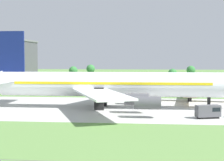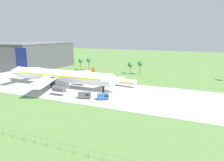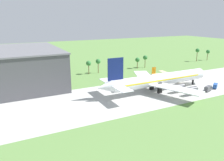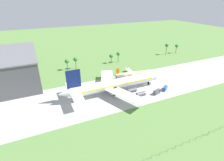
{
  "view_description": "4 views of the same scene",
  "coord_description": "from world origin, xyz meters",
  "px_view_note": "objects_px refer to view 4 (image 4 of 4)",
  "views": [
    {
      "loc": [
        -15.93,
        -91.19,
        13.44
      ],
      "look_at": [
        -24.71,
        -1.16,
        7.39
      ],
      "focal_mm": 55.0,
      "sensor_mm": 36.0,
      "label": 1
    },
    {
      "loc": [
        47.91,
        -94.26,
        27.92
      ],
      "look_at": [
        5.26,
        -1.16,
        6.39
      ],
      "focal_mm": 35.0,
      "sensor_mm": 36.0,
      "label": 2
    },
    {
      "loc": [
        -101.03,
        -92.16,
        38.53
      ],
      "look_at": [
        -54.68,
        -1.16,
        9.61
      ],
      "focal_mm": 35.0,
      "sensor_mm": 36.0,
      "label": 3
    },
    {
      "loc": [
        -70.52,
        -92.68,
        57.5
      ],
      "look_at": [
        -25.54,
        5.0,
        6.0
      ],
      "focal_mm": 28.0,
      "sensor_mm": 36.0,
      "label": 4
    }
  ],
  "objects_px": {
    "no_stopping_sign": "(208,134)",
    "terminal_building": "(11,68)",
    "baggage_tug": "(157,92)",
    "fuel_truck": "(165,88)",
    "regional_aircraft": "(133,74)",
    "jet_airliner": "(115,84)"
  },
  "relations": [
    {
      "from": "fuel_truck",
      "to": "terminal_building",
      "type": "relative_size",
      "value": 0.09
    },
    {
      "from": "jet_airliner",
      "to": "baggage_tug",
      "type": "bearing_deg",
      "value": -28.71
    },
    {
      "from": "jet_airliner",
      "to": "terminal_building",
      "type": "bearing_deg",
      "value": 142.18
    },
    {
      "from": "baggage_tug",
      "to": "fuel_truck",
      "type": "relative_size",
      "value": 1.1
    },
    {
      "from": "no_stopping_sign",
      "to": "regional_aircraft",
      "type": "bearing_deg",
      "value": 87.88
    },
    {
      "from": "no_stopping_sign",
      "to": "terminal_building",
      "type": "xyz_separation_m",
      "value": [
        -82.88,
        102.18,
        9.81
      ]
    },
    {
      "from": "regional_aircraft",
      "to": "terminal_building",
      "type": "bearing_deg",
      "value": 159.81
    },
    {
      "from": "regional_aircraft",
      "to": "fuel_truck",
      "type": "xyz_separation_m",
      "value": [
        8.63,
        -27.88,
        -1.47
      ]
    },
    {
      "from": "jet_airliner",
      "to": "baggage_tug",
      "type": "height_order",
      "value": "jet_airliner"
    },
    {
      "from": "no_stopping_sign",
      "to": "terminal_building",
      "type": "height_order",
      "value": "terminal_building"
    },
    {
      "from": "terminal_building",
      "to": "fuel_truck",
      "type": "bearing_deg",
      "value": -32.22
    },
    {
      "from": "fuel_truck",
      "to": "no_stopping_sign",
      "type": "relative_size",
      "value": 3.13
    },
    {
      "from": "regional_aircraft",
      "to": "fuel_truck",
      "type": "height_order",
      "value": "regional_aircraft"
    },
    {
      "from": "jet_airliner",
      "to": "fuel_truck",
      "type": "height_order",
      "value": "jet_airliner"
    },
    {
      "from": "fuel_truck",
      "to": "terminal_building",
      "type": "bearing_deg",
      "value": 147.78
    },
    {
      "from": "baggage_tug",
      "to": "fuel_truck",
      "type": "bearing_deg",
      "value": 13.05
    },
    {
      "from": "no_stopping_sign",
      "to": "terminal_building",
      "type": "relative_size",
      "value": 0.03
    },
    {
      "from": "fuel_truck",
      "to": "terminal_building",
      "type": "distance_m",
      "value": 111.66
    },
    {
      "from": "regional_aircraft",
      "to": "baggage_tug",
      "type": "xyz_separation_m",
      "value": [
        0.45,
        -29.77,
        -1.34
      ]
    },
    {
      "from": "baggage_tug",
      "to": "no_stopping_sign",
      "type": "relative_size",
      "value": 3.43
    },
    {
      "from": "terminal_building",
      "to": "baggage_tug",
      "type": "bearing_deg",
      "value": -35.46
    },
    {
      "from": "baggage_tug",
      "to": "fuel_truck",
      "type": "height_order",
      "value": "baggage_tug"
    }
  ]
}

